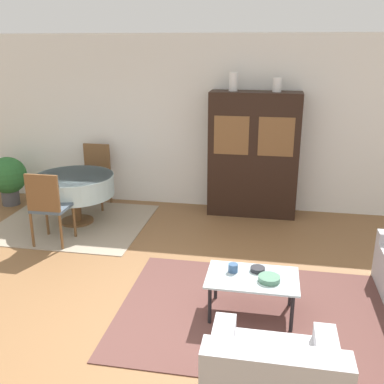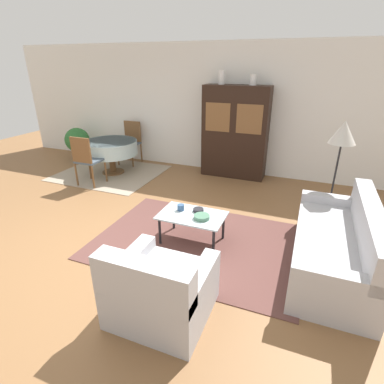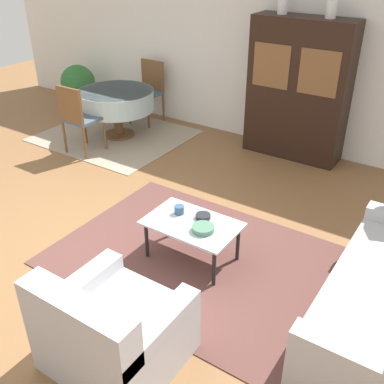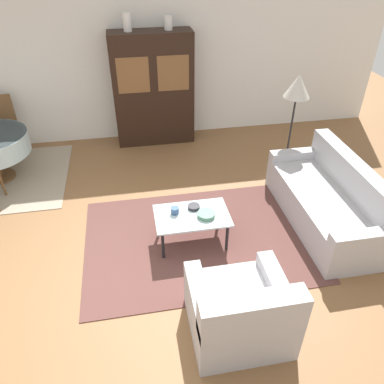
{
  "view_description": "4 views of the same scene",
  "coord_description": "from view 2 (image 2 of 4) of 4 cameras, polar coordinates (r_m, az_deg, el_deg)",
  "views": [
    {
      "loc": [
        1.06,
        -3.34,
        2.55
      ],
      "look_at": [
        0.2,
        1.4,
        0.95
      ],
      "focal_mm": 42.0,
      "sensor_mm": 36.0,
      "label": 1
    },
    {
      "loc": [
        2.26,
        -2.77,
        2.29
      ],
      "look_at": [
        0.95,
        0.53,
        0.75
      ],
      "focal_mm": 28.0,
      "sensor_mm": 36.0,
      "label": 2
    },
    {
      "loc": [
        2.89,
        -2.39,
        2.75
      ],
      "look_at": [
        0.95,
        0.53,
        0.75
      ],
      "focal_mm": 42.0,
      "sensor_mm": 36.0,
      "label": 3
    },
    {
      "loc": [
        0.33,
        -2.86,
        3.18
      ],
      "look_at": [
        0.95,
        0.53,
        0.75
      ],
      "focal_mm": 35.0,
      "sensor_mm": 36.0,
      "label": 4
    }
  ],
  "objects": [
    {
      "name": "dining_table",
      "position": [
        6.83,
        -15.22,
        8.12
      ],
      "size": [
        1.15,
        1.15,
        0.72
      ],
      "color": "brown",
      "rests_on": "dining_rug"
    },
    {
      "name": "vase_short",
      "position": [
        6.24,
        11.57,
        20.21
      ],
      "size": [
        0.13,
        0.13,
        0.2
      ],
      "color": "white",
      "rests_on": "display_cabinet"
    },
    {
      "name": "potted_plant",
      "position": [
        8.16,
        -20.97,
        9.03
      ],
      "size": [
        0.6,
        0.6,
        0.8
      ],
      "color": "#4C4C51",
      "rests_on": "ground_plane"
    },
    {
      "name": "bowl_small",
      "position": [
        4.1,
        1.21,
        -3.45
      ],
      "size": [
        0.14,
        0.14,
        0.04
      ],
      "color": "#232328",
      "rests_on": "coffee_table"
    },
    {
      "name": "ground_plane",
      "position": [
        4.25,
        -14.93,
        -10.11
      ],
      "size": [
        14.0,
        14.0,
        0.0
      ],
      "primitive_type": "plane",
      "color": "brown"
    },
    {
      "name": "bowl",
      "position": [
        3.91,
        1.86,
        -4.77
      ],
      "size": [
        0.21,
        0.21,
        0.05
      ],
      "color": "#4C7A60",
      "rests_on": "coffee_table"
    },
    {
      "name": "dining_chair_near",
      "position": [
        6.24,
        -19.5,
        6.15
      ],
      "size": [
        0.44,
        0.44,
        0.99
      ],
      "color": "brown",
      "rests_on": "dining_rug"
    },
    {
      "name": "cup",
      "position": [
        4.12,
        -2.16,
        -2.96
      ],
      "size": [
        0.09,
        0.09,
        0.08
      ],
      "color": "#33517A",
      "rests_on": "coffee_table"
    },
    {
      "name": "area_rug",
      "position": [
        4.22,
        1.2,
        -9.41
      ],
      "size": [
        2.79,
        1.98,
        0.01
      ],
      "color": "brown",
      "rests_on": "ground_plane"
    },
    {
      "name": "floor_lamp",
      "position": [
        4.77,
        26.76,
        9.25
      ],
      "size": [
        0.37,
        0.37,
        1.55
      ],
      "color": "black",
      "rests_on": "ground_plane"
    },
    {
      "name": "dining_rug",
      "position": [
        6.99,
        -15.27,
        3.52
      ],
      "size": [
        2.16,
        1.88,
        0.01
      ],
      "color": "gray",
      "rests_on": "ground_plane"
    },
    {
      "name": "vase_tall",
      "position": [
        6.39,
        5.67,
        20.91
      ],
      "size": [
        0.13,
        0.13,
        0.27
      ],
      "color": "white",
      "rests_on": "display_cabinet"
    },
    {
      "name": "wall_back",
      "position": [
        6.85,
        2.32,
        15.54
      ],
      "size": [
        10.0,
        0.06,
        2.7
      ],
      "color": "white",
      "rests_on": "ground_plane"
    },
    {
      "name": "display_cabinet",
      "position": [
        6.44,
        8.19,
        11.15
      ],
      "size": [
        1.34,
        0.45,
        1.89
      ],
      "color": "black",
      "rests_on": "ground_plane"
    },
    {
      "name": "coffee_table",
      "position": [
        4.04,
        0.0,
        -4.9
      ],
      "size": [
        0.88,
        0.56,
        0.41
      ],
      "color": "black",
      "rests_on": "area_rug"
    },
    {
      "name": "couch",
      "position": [
        3.96,
        25.94,
        -9.3
      ],
      "size": [
        0.84,
        1.97,
        0.85
      ],
      "rotation": [
        0.0,
        0.0,
        1.57
      ],
      "color": "#B2B2B7",
      "rests_on": "ground_plane"
    },
    {
      "name": "dining_chair_far",
      "position": [
        7.46,
        -11.61,
        9.71
      ],
      "size": [
        0.44,
        0.44,
        0.99
      ],
      "rotation": [
        0.0,
        0.0,
        3.14
      ],
      "color": "brown",
      "rests_on": "dining_rug"
    },
    {
      "name": "armchair",
      "position": [
        3.0,
        -6.12,
        -18.13
      ],
      "size": [
        0.9,
        0.84,
        0.82
      ],
      "color": "#B2B2B7",
      "rests_on": "ground_plane"
    }
  ]
}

